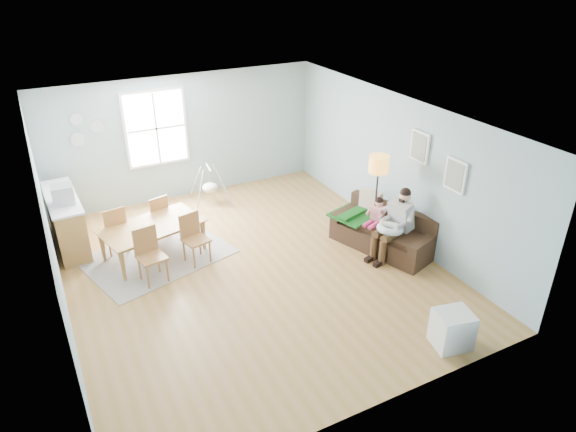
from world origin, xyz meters
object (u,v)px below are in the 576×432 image
toddler (376,214)px  chair_se (193,235)px  storage_cube (452,329)px  baby_swing (210,187)px  chair_ne (157,214)px  monitor (63,194)px  father (395,222)px  chair_sw (149,251)px  chair_nw (114,227)px  floor_lamp (378,172)px  sofa (384,234)px  dining_table (155,241)px  counter (66,220)px

toddler → chair_se: toddler is taller
storage_cube → baby_swing: (-1.41, 5.91, 0.11)m
chair_ne → monitor: (-1.56, 0.12, 0.69)m
chair_se → monitor: monitor is taller
father → monitor: bearing=151.9°
chair_sw → chair_nw: (-0.35, 1.14, -0.01)m
father → chair_sw: (-4.09, 1.24, -0.14)m
father → floor_lamp: bearing=97.1°
sofa → dining_table: size_ratio=1.17×
floor_lamp → chair_se: floor_lamp is taller
toddler → chair_ne: toddler is taller
toddler → sofa: bearing=-50.5°
chair_ne → counter: 1.65m
storage_cube → dining_table: dining_table is taller
floor_lamp → sofa: bearing=-67.4°
dining_table → sofa: bearing=-36.9°
chair_nw → baby_swing: size_ratio=0.99×
chair_sw → monitor: 1.95m
counter → monitor: size_ratio=4.83×
storage_cube → chair_ne: size_ratio=0.67×
dining_table → monitor: size_ratio=4.68×
chair_sw → monitor: size_ratio=2.51×
chair_nw → chair_ne: 0.88m
chair_se → monitor: bearing=146.2°
floor_lamp → chair_nw: bearing=156.9°
chair_se → dining_table: bearing=142.4°
toddler → storage_cube: size_ratio=1.32×
chair_se → baby_swing: bearing=63.4°
chair_se → counter: (-1.92, 1.61, -0.00)m
sofa → chair_se: chair_se is taller
chair_sw → chair_nw: bearing=107.0°
father → monitor: size_ratio=3.38×
chair_ne → chair_sw: bearing=-109.6°
storage_cube → baby_swing: size_ratio=0.61×
storage_cube → floor_lamp: bearing=75.8°
sofa → counter: bearing=151.8°
counter → chair_nw: bearing=-43.7°
monitor → chair_se: bearing=-33.8°
floor_lamp → baby_swing: (-2.14, 3.06, -1.07)m
counter → baby_swing: 3.02m
counter → monitor: monitor is taller
baby_swing → chair_nw: bearing=-151.7°
toddler → counter: (-5.08, 2.64, -0.14)m
chair_sw → chair_ne: size_ratio=1.09×
father → counter: size_ratio=0.70×
dining_table → chair_nw: bearing=128.9°
storage_cube → chair_se: bearing=122.9°
chair_nw → chair_ne: size_ratio=1.08×
chair_sw → counter: bearing=120.5°
father → floor_lamp: (-0.06, 0.52, 0.78)m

